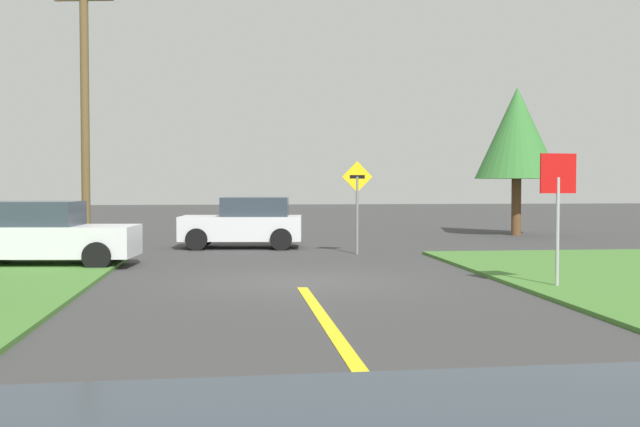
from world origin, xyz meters
TOP-DOWN VIEW (x-y plane):
  - ground_plane at (0.00, 0.00)m, footprint 120.00×120.00m
  - lane_stripe_center at (0.00, -8.00)m, footprint 0.20×14.00m
  - stop_sign at (4.89, -1.80)m, footprint 0.77×0.15m
  - car_approaching_junction at (-0.94, 8.78)m, footprint 3.99×2.34m
  - parked_car_near_building at (-6.06, 3.63)m, footprint 4.59×2.30m
  - utility_pole_mid at (-5.79, 8.33)m, footprint 1.80×0.40m
  - direction_sign at (2.26, 6.22)m, footprint 0.90×0.11m
  - oak_tree_left at (9.83, 13.63)m, footprint 3.27×3.27m

SIDE VIEW (x-z plane):
  - ground_plane at x=0.00m, z-range 0.00..0.00m
  - lane_stripe_center at x=0.00m, z-range 0.00..0.01m
  - car_approaching_junction at x=-0.94m, z-range -0.01..1.61m
  - parked_car_near_building at x=-6.06m, z-range -0.01..1.61m
  - direction_sign at x=2.26m, z-range 0.33..3.04m
  - stop_sign at x=4.89m, z-range 0.55..3.19m
  - oak_tree_left at x=9.83m, z-range 1.10..6.95m
  - utility_pole_mid at x=-5.79m, z-range 0.15..8.47m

